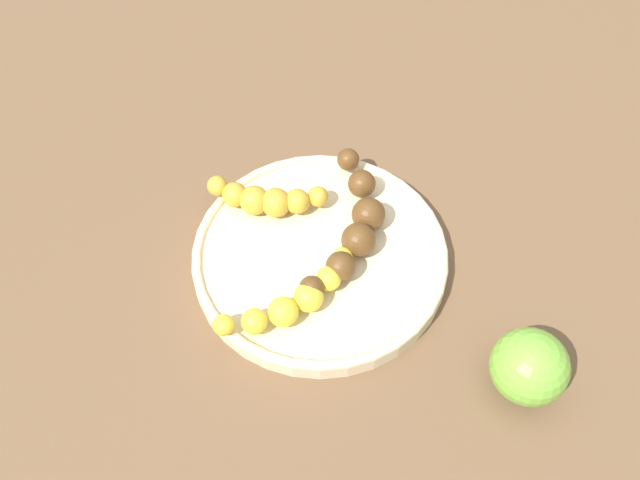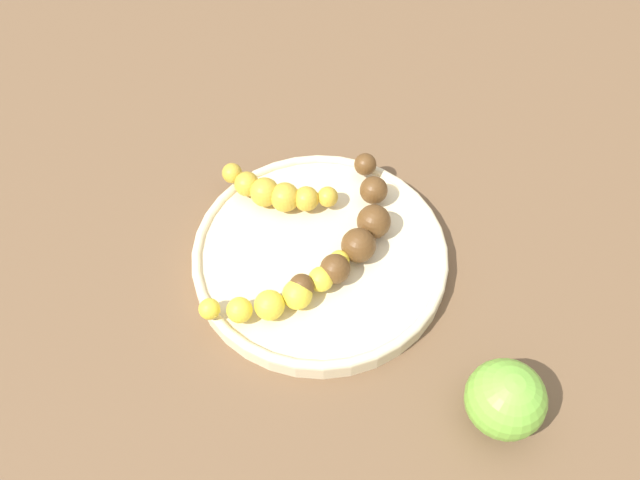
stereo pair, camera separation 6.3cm
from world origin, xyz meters
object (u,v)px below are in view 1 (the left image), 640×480
banana_yellow (293,300)px  apple_green (529,367)px  banana_overripe (353,224)px  banana_spotted (266,199)px  fruit_bowl (320,255)px

banana_yellow → apple_green: size_ratio=2.20×
banana_overripe → banana_yellow: size_ratio=0.96×
banana_spotted → apple_green: apple_green is taller
banana_yellow → apple_green: (0.17, 0.13, 0.00)m
fruit_bowl → banana_yellow: bearing=-55.0°
banana_overripe → banana_yellow: 0.10m
banana_overripe → banana_yellow: (0.04, -0.10, -0.00)m
banana_overripe → banana_spotted: 0.09m
banana_overripe → banana_yellow: bearing=-110.8°
fruit_bowl → apple_green: apple_green is taller
banana_overripe → apple_green: 0.21m
banana_overripe → banana_yellow: banana_overripe is taller
fruit_bowl → banana_overripe: banana_overripe is taller
fruit_bowl → banana_spotted: banana_spotted is taller
apple_green → banana_overripe: bearing=-169.7°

